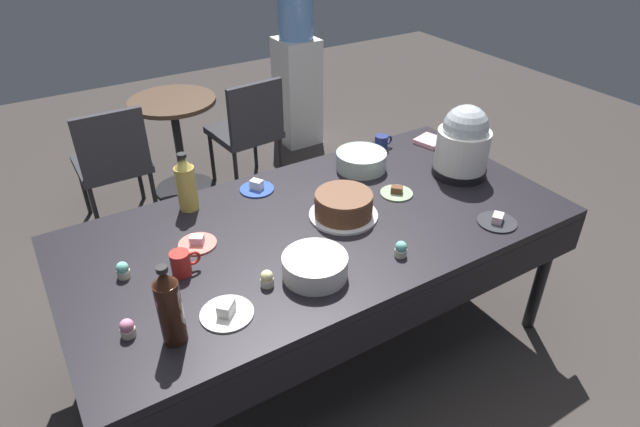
# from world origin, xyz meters

# --- Properties ---
(ground) EXTENTS (9.00, 9.00, 0.00)m
(ground) POSITION_xyz_m (0.00, 0.00, 0.00)
(ground) COLOR #383330
(potluck_table) EXTENTS (2.20, 1.10, 0.75)m
(potluck_table) POSITION_xyz_m (0.00, 0.00, 0.69)
(potluck_table) COLOR black
(potluck_table) RESTS_ON ground
(frosted_layer_cake) EXTENTS (0.31, 0.31, 0.12)m
(frosted_layer_cake) POSITION_xyz_m (0.12, -0.01, 0.81)
(frosted_layer_cake) COLOR silver
(frosted_layer_cake) RESTS_ON potluck_table
(slow_cooker) EXTENTS (0.27, 0.27, 0.37)m
(slow_cooker) POSITION_xyz_m (0.84, 0.01, 0.92)
(slow_cooker) COLOR black
(slow_cooker) RESTS_ON potluck_table
(glass_salad_bowl) EXTENTS (0.26, 0.26, 0.09)m
(glass_salad_bowl) POSITION_xyz_m (0.45, 0.32, 0.80)
(glass_salad_bowl) COLOR #B2C6BC
(glass_salad_bowl) RESTS_ON potluck_table
(ceramic_snack_bowl) EXTENTS (0.25, 0.25, 0.09)m
(ceramic_snack_bowl) POSITION_xyz_m (-0.20, -0.29, 0.79)
(ceramic_snack_bowl) COLOR silver
(ceramic_snack_bowl) RESTS_ON potluck_table
(dessert_plate_white) EXTENTS (0.19, 0.19, 0.05)m
(dessert_plate_white) POSITION_xyz_m (-0.58, -0.32, 0.76)
(dessert_plate_white) COLOR white
(dessert_plate_white) RESTS_ON potluck_table
(dessert_plate_sage) EXTENTS (0.16, 0.16, 0.04)m
(dessert_plate_sage) POSITION_xyz_m (0.44, 0.02, 0.76)
(dessert_plate_sage) COLOR #8CA87F
(dessert_plate_sage) RESTS_ON potluck_table
(dessert_plate_cobalt) EXTENTS (0.17, 0.17, 0.05)m
(dessert_plate_cobalt) POSITION_xyz_m (-0.11, 0.41, 0.76)
(dessert_plate_cobalt) COLOR #2D4CB2
(dessert_plate_cobalt) RESTS_ON potluck_table
(dessert_plate_charcoal) EXTENTS (0.17, 0.17, 0.04)m
(dessert_plate_charcoal) POSITION_xyz_m (0.66, -0.41, 0.76)
(dessert_plate_charcoal) COLOR #2D2D33
(dessert_plate_charcoal) RESTS_ON potluck_table
(dessert_plate_coral) EXTENTS (0.16, 0.16, 0.04)m
(dessert_plate_coral) POSITION_xyz_m (-0.52, 0.13, 0.76)
(dessert_plate_coral) COLOR #E07266
(dessert_plate_coral) RESTS_ON potluck_table
(cupcake_vanilla) EXTENTS (0.05, 0.05, 0.07)m
(cupcake_vanilla) POSITION_xyz_m (-0.83, 0.08, 0.78)
(cupcake_vanilla) COLOR beige
(cupcake_vanilla) RESTS_ON potluck_table
(cupcake_cocoa) EXTENTS (0.05, 0.05, 0.07)m
(cupcake_cocoa) POSITION_xyz_m (0.15, -0.37, 0.78)
(cupcake_cocoa) COLOR beige
(cupcake_cocoa) RESTS_ON potluck_table
(cupcake_lemon) EXTENTS (0.05, 0.05, 0.07)m
(cupcake_lemon) POSITION_xyz_m (-0.39, -0.25, 0.78)
(cupcake_lemon) COLOR beige
(cupcake_lemon) RESTS_ON potluck_table
(cupcake_rose) EXTENTS (0.05, 0.05, 0.07)m
(cupcake_rose) POSITION_xyz_m (-0.90, -0.24, 0.78)
(cupcake_rose) COLOR beige
(cupcake_rose) RESTS_ON potluck_table
(soda_bottle_ginger_ale) EXTENTS (0.09, 0.09, 0.28)m
(soda_bottle_ginger_ale) POSITION_xyz_m (-0.44, 0.42, 0.88)
(soda_bottle_ginger_ale) COLOR gold
(soda_bottle_ginger_ale) RESTS_ON potluck_table
(soda_bottle_cola) EXTENTS (0.08, 0.08, 0.31)m
(soda_bottle_cola) POSITION_xyz_m (-0.77, -0.34, 0.89)
(soda_bottle_cola) COLOR #33190F
(soda_bottle_cola) RESTS_ON potluck_table
(coffee_mug_navy) EXTENTS (0.11, 0.07, 0.08)m
(coffee_mug_navy) POSITION_xyz_m (0.67, 0.45, 0.79)
(coffee_mug_navy) COLOR navy
(coffee_mug_navy) RESTS_ON potluck_table
(coffee_mug_red) EXTENTS (0.12, 0.08, 0.10)m
(coffee_mug_red) POSITION_xyz_m (-0.63, -0.02, 0.80)
(coffee_mug_red) COLOR #B2231E
(coffee_mug_red) RESTS_ON potluck_table
(paper_napkin_stack) EXTENTS (0.17, 0.17, 0.02)m
(paper_napkin_stack) POSITION_xyz_m (0.95, 0.37, 0.76)
(paper_napkin_stack) COLOR pink
(paper_napkin_stack) RESTS_ON potluck_table
(maroon_chair_left) EXTENTS (0.44, 0.44, 0.85)m
(maroon_chair_left) POSITION_xyz_m (-0.55, 1.64, 0.49)
(maroon_chair_left) COLOR #333338
(maroon_chair_left) RESTS_ON ground
(maroon_chair_right) EXTENTS (0.48, 0.48, 0.85)m
(maroon_chair_right) POSITION_xyz_m (0.41, 1.64, 0.49)
(maroon_chair_right) COLOR #333338
(maroon_chair_right) RESTS_ON ground
(round_cafe_table) EXTENTS (0.60, 0.60, 0.72)m
(round_cafe_table) POSITION_xyz_m (-0.05, 1.87, 0.50)
(round_cafe_table) COLOR #473323
(round_cafe_table) RESTS_ON ground
(water_cooler) EXTENTS (0.32, 0.32, 1.24)m
(water_cooler) POSITION_xyz_m (1.11, 2.17, 0.59)
(water_cooler) COLOR silver
(water_cooler) RESTS_ON ground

